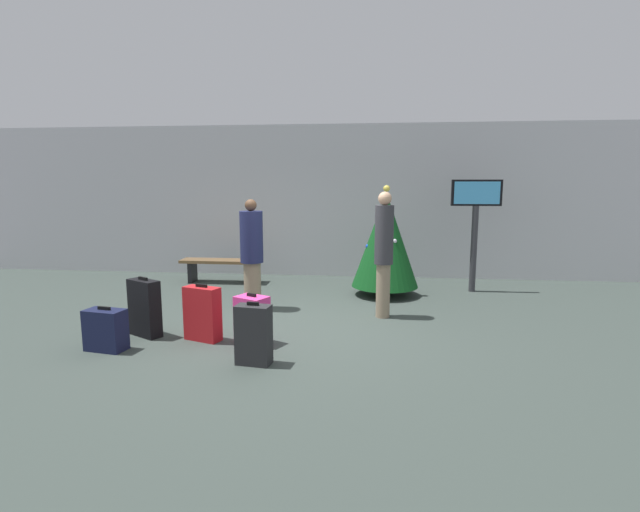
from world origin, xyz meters
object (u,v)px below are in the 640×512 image
object	(u,v)px
flight_info_kiosk	(476,214)
suitcase_2	(145,308)
suitcase_4	(202,314)
traveller_1	(252,252)
suitcase_0	(252,320)
holiday_tree	(385,240)
waiting_bench	(221,265)
suitcase_3	(106,330)
traveller_0	(384,250)
suitcase_1	(254,335)

from	to	relation	value
flight_info_kiosk	suitcase_2	world-z (taller)	flight_info_kiosk
flight_info_kiosk	suitcase_4	size ratio (longest dim) A/B	2.81
flight_info_kiosk	traveller_1	bearing A→B (deg)	-156.25
suitcase_0	suitcase_2	bearing A→B (deg)	174.47
traveller_1	suitcase_4	world-z (taller)	traveller_1
holiday_tree	waiting_bench	size ratio (longest dim) A/B	1.22
traveller_1	suitcase_3	size ratio (longest dim) A/B	3.25
flight_info_kiosk	traveller_1	world-z (taller)	flight_info_kiosk
traveller_1	suitcase_3	distance (m)	2.57
traveller_1	suitcase_4	size ratio (longest dim) A/B	2.39
holiday_tree	waiting_bench	xyz separation A→B (m)	(-3.35, 0.77, -0.67)
holiday_tree	traveller_1	world-z (taller)	holiday_tree
holiday_tree	suitcase_3	distance (m)	4.87
traveller_0	suitcase_2	size ratio (longest dim) A/B	2.37
traveller_0	suitcase_0	size ratio (longest dim) A/B	2.92
traveller_0	suitcase_3	xyz separation A→B (m)	(-3.43, -1.84, -0.78)
traveller_0	holiday_tree	bearing A→B (deg)	87.39
traveller_1	suitcase_1	bearing A→B (deg)	-75.43
holiday_tree	suitcase_0	size ratio (longest dim) A/B	3.05
suitcase_3	suitcase_4	bearing A→B (deg)	25.19
suitcase_3	waiting_bench	bearing A→B (deg)	87.93
traveller_0	suitcase_3	size ratio (longest dim) A/B	3.48
suitcase_2	suitcase_4	xyz separation A→B (m)	(0.83, -0.08, -0.03)
suitcase_3	suitcase_1	bearing A→B (deg)	-7.30
suitcase_1	suitcase_4	xyz separation A→B (m)	(-0.87, 0.74, 0.01)
holiday_tree	traveller_1	distance (m)	2.49
suitcase_2	suitcase_3	world-z (taller)	suitcase_2
suitcase_0	suitcase_1	world-z (taller)	suitcase_1
flight_info_kiosk	suitcase_3	size ratio (longest dim) A/B	3.83
waiting_bench	suitcase_2	distance (m)	3.48
waiting_bench	suitcase_1	size ratio (longest dim) A/B	2.26
flight_info_kiosk	suitcase_2	bearing A→B (deg)	-147.08
waiting_bench	suitcase_4	distance (m)	3.68
holiday_tree	suitcase_3	bearing A→B (deg)	-136.70
waiting_bench	traveller_0	distance (m)	4.02
suitcase_2	suitcase_3	size ratio (longest dim) A/B	1.47
holiday_tree	suitcase_3	world-z (taller)	holiday_tree
flight_info_kiosk	waiting_bench	size ratio (longest dim) A/B	1.28
suitcase_2	suitcase_3	distance (m)	0.64
traveller_0	suitcase_4	xyz separation A→B (m)	(-2.38, -1.34, -0.68)
flight_info_kiosk	traveller_0	bearing A→B (deg)	-131.80
waiting_bench	traveller_0	xyz separation A→B (m)	(3.29, -2.22, 0.67)
suitcase_0	suitcase_4	xyz separation A→B (m)	(-0.68, 0.06, 0.05)
traveller_1	suitcase_1	distance (m)	2.49
suitcase_1	suitcase_4	size ratio (longest dim) A/B	0.97
traveller_1	flight_info_kiosk	bearing A→B (deg)	23.75
suitcase_0	suitcase_2	size ratio (longest dim) A/B	0.81
suitcase_4	traveller_0	bearing A→B (deg)	29.52
waiting_bench	flight_info_kiosk	bearing A→B (deg)	-3.18
waiting_bench	suitcase_3	size ratio (longest dim) A/B	2.98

